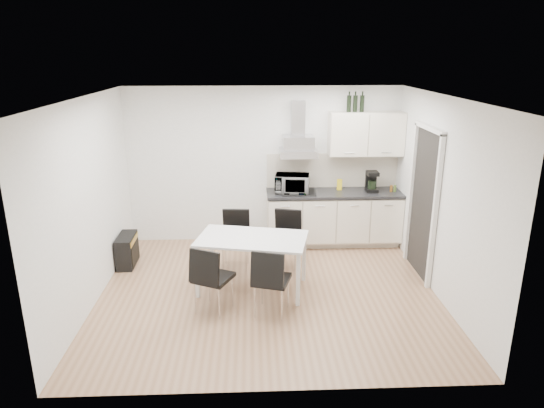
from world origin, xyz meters
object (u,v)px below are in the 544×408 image
(chair_far_right, at_px, (286,241))
(chair_near_left, at_px, (213,278))
(kitchenette, at_px, (335,196))
(guitar_amp, at_px, (127,250))
(dining_table, at_px, (252,243))
(chair_near_right, at_px, (272,280))
(chair_far_left, at_px, (235,241))
(floor_speaker, at_px, (239,232))

(chair_far_right, xyz_separation_m, chair_near_left, (-0.98, -1.18, 0.00))
(kitchenette, distance_m, guitar_amp, 3.43)
(dining_table, bearing_deg, chair_near_right, -58.39)
(chair_far_right, bearing_deg, chair_near_left, 65.25)
(chair_far_left, xyz_separation_m, chair_near_left, (-0.24, -1.22, 0.00))
(floor_speaker, bearing_deg, dining_table, -81.53)
(kitchenette, xyz_separation_m, chair_far_left, (-1.64, -0.95, -0.39))
(chair_near_right, bearing_deg, chair_far_left, 127.09)
(dining_table, distance_m, chair_far_right, 0.83)
(chair_far_left, bearing_deg, dining_table, 114.86)
(chair_near_left, relative_size, floor_speaker, 2.80)
(chair_far_left, relative_size, chair_near_left, 1.00)
(kitchenette, height_order, floor_speaker, kitchenette)
(guitar_amp, distance_m, floor_speaker, 1.91)
(kitchenette, xyz_separation_m, guitar_amp, (-3.29, -0.74, -0.59))
(chair_far_right, height_order, chair_near_left, same)
(chair_near_left, bearing_deg, guitar_amp, 160.90)
(chair_far_right, bearing_deg, guitar_amp, 9.14)
(guitar_amp, relative_size, floor_speaker, 1.81)
(chair_far_left, bearing_deg, chair_near_left, 83.21)
(kitchenette, relative_size, dining_table, 1.60)
(chair_far_left, height_order, chair_near_right, same)
(kitchenette, distance_m, dining_table, 2.13)
(dining_table, bearing_deg, kitchenette, 61.11)
(chair_near_right, bearing_deg, kitchenette, 79.82)
(dining_table, relative_size, chair_near_left, 1.79)
(chair_near_right, bearing_deg, chair_far_right, 95.25)
(guitar_amp, bearing_deg, chair_far_right, -6.85)
(chair_far_left, bearing_deg, chair_near_right, 114.31)
(chair_near_right, distance_m, guitar_amp, 2.63)
(dining_table, distance_m, floor_speaker, 1.86)
(chair_far_right, distance_m, floor_speaker, 1.39)
(kitchenette, distance_m, chair_near_left, 2.89)
(chair_near_left, distance_m, chair_near_right, 0.72)
(kitchenette, relative_size, chair_near_left, 2.86)
(chair_far_left, height_order, guitar_amp, chair_far_left)
(chair_far_right, height_order, chair_near_right, same)
(kitchenette, distance_m, floor_speaker, 1.76)
(guitar_amp, bearing_deg, dining_table, -25.49)
(guitar_amp, bearing_deg, kitchenette, 11.62)
(guitar_amp, bearing_deg, chair_near_right, -36.49)
(kitchenette, distance_m, chair_far_left, 1.93)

